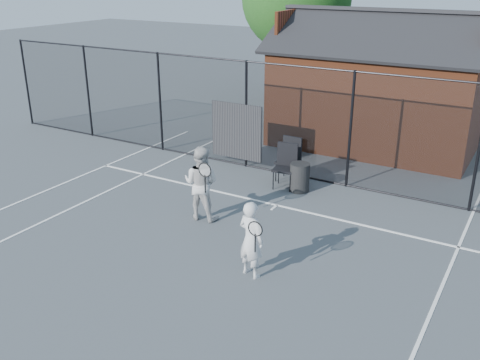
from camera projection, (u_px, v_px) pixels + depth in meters
The scene contains 9 objects.
ground at pixel (208, 260), 10.35m from camera, with size 80.00×80.00×0.00m, color #4F555B.
court_lines at pixel (165, 293), 9.28m from camera, with size 11.02×18.00×0.01m.
fence at pixel (302, 125), 13.97m from camera, with size 22.04×3.00×3.00m.
clubhouse at pixel (378, 94), 16.75m from camera, with size 6.50×4.36×4.19m.
player_front at pixel (251, 239), 9.59m from camera, with size 0.69×0.54×1.47m.
player_back at pixel (201, 183), 11.82m from camera, with size 0.96×0.75×1.69m.
chair_left at pixel (285, 167), 13.60m from camera, with size 0.54×0.56×1.12m, color black.
chair_right at pixel (288, 160), 14.07m from camera, with size 0.54×0.57×1.13m, color black.
waste_bin at pixel (300, 177), 13.47m from camera, with size 0.50×0.50×0.73m, color #262626.
Camera 1 is at (5.11, -7.49, 5.25)m, focal length 40.00 mm.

